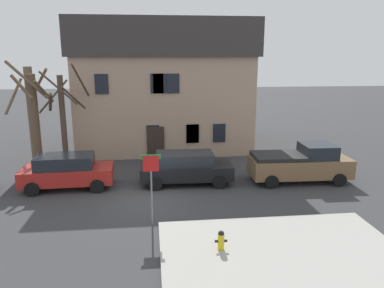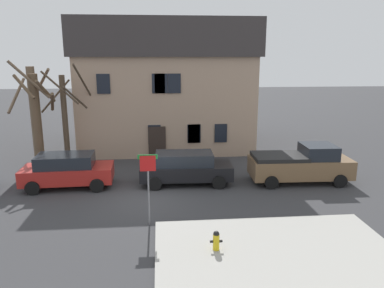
{
  "view_description": "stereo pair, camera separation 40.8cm",
  "coord_description": "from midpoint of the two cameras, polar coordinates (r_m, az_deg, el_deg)",
  "views": [
    {
      "loc": [
        0.3,
        -16.24,
        6.52
      ],
      "look_at": [
        2.39,
        2.71,
        1.95
      ],
      "focal_mm": 34.87,
      "sensor_mm": 36.0,
      "label": 1
    },
    {
      "loc": [
        0.7,
        -16.28,
        6.52
      ],
      "look_at": [
        2.39,
        2.71,
        1.95
      ],
      "focal_mm": 34.87,
      "sensor_mm": 36.0,
      "label": 2
    }
  ],
  "objects": [
    {
      "name": "ground_plane",
      "position": [
        17.52,
        -6.42,
        -8.45
      ],
      "size": [
        120.0,
        120.0,
        0.0
      ],
      "primitive_type": "plane",
      "color": "#38383A"
    },
    {
      "name": "sidewalk_slab",
      "position": [
        12.39,
        15.64,
        -18.48
      ],
      "size": [
        8.16,
        7.66,
        0.12
      ],
      "primitive_type": "cube",
      "color": "#A8A59E",
      "rests_on": "ground_plane"
    },
    {
      "name": "building_main",
      "position": [
        27.42,
        -3.57,
        9.2
      ],
      "size": [
        12.09,
        8.6,
        8.79
      ],
      "color": "tan",
      "rests_on": "ground_plane"
    },
    {
      "name": "tree_bare_near",
      "position": [
        23.91,
        -22.59,
        4.44
      ],
      "size": [
        2.5,
        2.5,
        6.25
      ],
      "color": "brown",
      "rests_on": "ground_plane"
    },
    {
      "name": "tree_bare_mid",
      "position": [
        23.22,
        -22.1,
        3.61
      ],
      "size": [
        2.28,
        2.28,
        5.49
      ],
      "color": "brown",
      "rests_on": "ground_plane"
    },
    {
      "name": "tree_bare_far",
      "position": [
        23.23,
        -18.26,
        4.23
      ],
      "size": [
        2.88,
        2.87,
        6.07
      ],
      "color": "#4C3D2D",
      "rests_on": "ground_plane"
    },
    {
      "name": "car_red_wagon",
      "position": [
        19.67,
        -17.97,
        -3.82
      ],
      "size": [
        4.48,
        2.21,
        1.71
      ],
      "color": "#AD231E",
      "rests_on": "ground_plane"
    },
    {
      "name": "car_black_wagon",
      "position": [
        19.22,
        -0.38,
        -3.62
      ],
      "size": [
        4.74,
        2.1,
        1.66
      ],
      "color": "black",
      "rests_on": "ground_plane"
    },
    {
      "name": "pickup_truck_brown",
      "position": [
        20.35,
        16.89,
        -2.97
      ],
      "size": [
        5.21,
        2.32,
        1.99
      ],
      "color": "brown",
      "rests_on": "ground_plane"
    },
    {
      "name": "fire_hydrant",
      "position": [
        12.94,
        4.65,
        -14.44
      ],
      "size": [
        0.42,
        0.22,
        0.68
      ],
      "color": "gold",
      "rests_on": "sidewalk_slab"
    },
    {
      "name": "street_sign_pole",
      "position": [
        14.34,
        -5.91,
        -4.96
      ],
      "size": [
        0.76,
        0.07,
        2.86
      ],
      "color": "slate",
      "rests_on": "ground_plane"
    },
    {
      "name": "bicycle_leaning",
      "position": [
        22.59,
        -16.36,
        -2.88
      ],
      "size": [
        1.73,
        0.38,
        1.03
      ],
      "color": "black",
      "rests_on": "ground_plane"
    }
  ]
}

